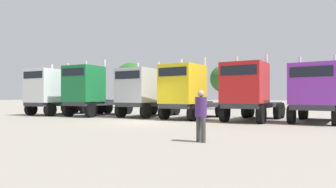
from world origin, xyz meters
TOP-DOWN VIEW (x-y plane):
  - ground at (0.00, 0.00)m, footprint 200.00×200.00m
  - semi_truck_white at (-10.01, 3.57)m, footprint 3.10×6.32m
  - semi_truck_green at (-6.21, 3.54)m, footprint 3.06×6.21m
  - semi_truck_silver at (-1.95, 4.12)m, footprint 3.27×5.96m
  - semi_truck_yellow at (1.82, 3.59)m, footprint 3.86×6.77m
  - semi_truck_red at (5.93, 3.20)m, footprint 3.69×6.75m
  - semi_truck_purple at (9.68, 3.43)m, footprint 3.65×6.39m
  - visitor_with_camera at (5.38, -5.96)m, footprint 0.56×0.56m
  - oak_far_left at (-11.63, 20.08)m, footprint 4.32×4.32m
  - oak_far_centre at (1.16, 19.87)m, footprint 3.31×3.31m
  - oak_far_right at (10.26, 23.29)m, footprint 2.92×2.92m

SIDE VIEW (x-z plane):
  - ground at x=0.00m, z-range 0.00..0.00m
  - visitor_with_camera at x=5.38m, z-range 0.14..1.92m
  - semi_truck_purple at x=9.68m, z-range -0.21..3.79m
  - semi_truck_red at x=5.93m, z-range -0.24..3.93m
  - semi_truck_silver at x=-1.95m, z-range -0.19..3.98m
  - semi_truck_yellow at x=1.82m, z-range -0.22..4.02m
  - semi_truck_white at x=-10.01m, z-range -0.21..4.13m
  - semi_truck_green at x=-6.21m, z-range -0.23..4.23m
  - oak_far_right at x=10.26m, z-range 0.97..5.88m
  - oak_far_centre at x=1.16m, z-range 0.98..6.31m
  - oak_far_left at x=-11.63m, z-range 0.91..7.06m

